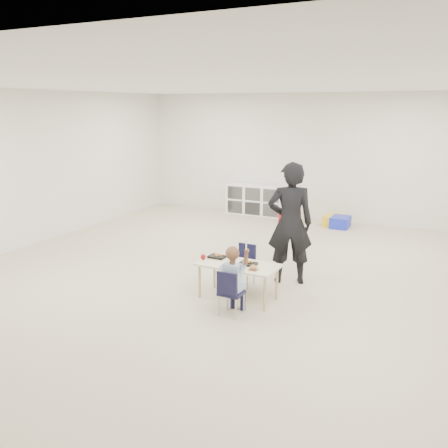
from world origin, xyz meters
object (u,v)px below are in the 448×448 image
at_px(chair_near, 232,292).
at_px(adult, 290,223).
at_px(cubby_shelf, 256,200).
at_px(child, 232,279).
at_px(table, 238,281).

bearing_deg(chair_near, adult, 80.70).
relative_size(cubby_shelf, adult, 0.79).
xyz_separation_m(chair_near, adult, (0.28, 1.38, 0.59)).
bearing_deg(child, table, 107.16).
bearing_deg(table, child, -72.84).
height_order(table, cubby_shelf, cubby_shelf).
distance_m(table, chair_near, 0.51).
distance_m(table, adult, 1.17).
bearing_deg(chair_near, table, 107.16).
bearing_deg(cubby_shelf, adult, -61.94).
relative_size(chair_near, child, 0.63).
height_order(table, adult, adult).
relative_size(child, cubby_shelf, 0.66).
xyz_separation_m(table, adult, (0.41, 0.89, 0.63)).
distance_m(child, cubby_shelf, 5.63).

